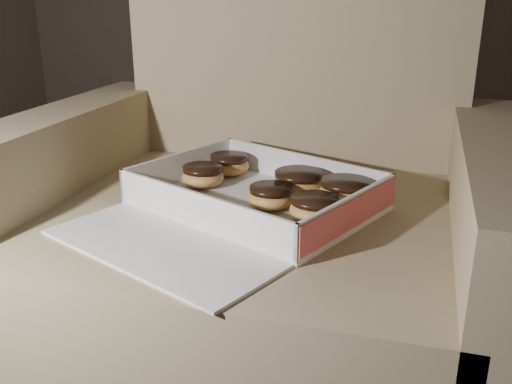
% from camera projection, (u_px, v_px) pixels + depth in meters
% --- Properties ---
extents(armchair, '(0.91, 0.77, 0.95)m').
position_uv_depth(armchair, '(262.00, 255.00, 1.10)').
color(armchair, '#9F8665').
rests_on(armchair, floor).
extents(bakery_box, '(0.52, 0.56, 0.07)m').
position_uv_depth(bakery_box, '(242.00, 207.00, 0.96)').
color(bakery_box, white).
rests_on(bakery_box, armchair).
extents(donut_a, '(0.08, 0.08, 0.04)m').
position_uv_depth(donut_a, '(203.00, 176.00, 1.07)').
color(donut_a, gold).
rests_on(donut_a, bakery_box).
extents(donut_b, '(0.08, 0.08, 0.04)m').
position_uv_depth(donut_b, '(315.00, 209.00, 0.91)').
color(donut_b, gold).
rests_on(donut_b, bakery_box).
extents(donut_c, '(0.08, 0.08, 0.04)m').
position_uv_depth(donut_c, '(229.00, 164.00, 1.14)').
color(donut_c, gold).
rests_on(donut_c, bakery_box).
extents(donut_d, '(0.09, 0.09, 0.05)m').
position_uv_depth(donut_d, '(298.00, 183.00, 1.02)').
color(donut_d, gold).
rests_on(donut_d, bakery_box).
extents(donut_e, '(0.09, 0.09, 0.05)m').
position_uv_depth(donut_e, '(345.00, 192.00, 0.98)').
color(donut_e, gold).
rests_on(donut_e, bakery_box).
extents(donut_f, '(0.08, 0.08, 0.04)m').
position_uv_depth(donut_f, '(271.00, 196.00, 0.96)').
color(donut_f, gold).
rests_on(donut_f, bakery_box).
extents(crumb_a, '(0.01, 0.01, 0.00)m').
position_uv_depth(crumb_a, '(213.00, 198.00, 1.01)').
color(crumb_a, black).
rests_on(crumb_a, bakery_box).
extents(crumb_b, '(0.01, 0.01, 0.00)m').
position_uv_depth(crumb_b, '(223.00, 219.00, 0.92)').
color(crumb_b, black).
rests_on(crumb_b, bakery_box).
extents(crumb_c, '(0.01, 0.01, 0.00)m').
position_uv_depth(crumb_c, '(285.00, 226.00, 0.89)').
color(crumb_c, black).
rests_on(crumb_c, bakery_box).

